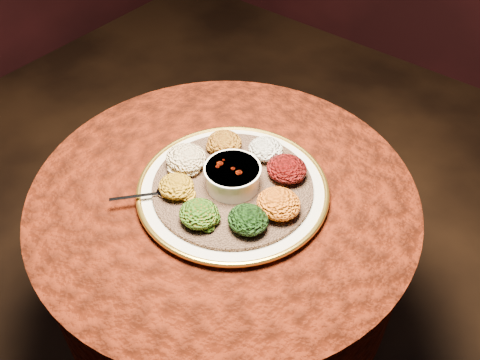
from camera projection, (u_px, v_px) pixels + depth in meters
The scene contains 13 objects.
table at pixel (225, 238), 1.44m from camera, with size 0.96×0.96×0.73m.
platter at pixel (233, 190), 1.30m from camera, with size 0.50×0.50×0.02m.
injera at pixel (233, 186), 1.29m from camera, with size 0.39×0.39×0.01m, color brown.
stew_bowl at pixel (233, 175), 1.27m from camera, with size 0.14×0.14×0.06m.
spoon at pixel (160, 193), 1.26m from camera, with size 0.11×0.12×0.01m.
portion_ayib at pixel (266, 149), 1.35m from camera, with size 0.09×0.09×0.04m, color silver.
portion_kitfo at pixel (287, 169), 1.30m from camera, with size 0.10×0.10×0.05m, color black.
portion_tikil at pixel (279, 204), 1.21m from camera, with size 0.10×0.10×0.05m, color #BC710F.
portion_gomen at pixel (248, 220), 1.18m from camera, with size 0.09×0.09×0.04m, color black.
portion_mixveg at pixel (199, 214), 1.20m from camera, with size 0.09×0.09×0.04m, color #AC3E0B.
portion_kik at pixel (176, 186), 1.26m from camera, with size 0.09×0.08×0.04m, color #BA7E10.
portion_timatim at pixel (186, 158), 1.32m from camera, with size 0.10×0.10×0.05m, color maroon.
portion_shiro at pixel (225, 142), 1.37m from camera, with size 0.09×0.09×0.04m, color #8A5510.
Camera 1 is at (0.60, -0.69, 1.68)m, focal length 40.00 mm.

